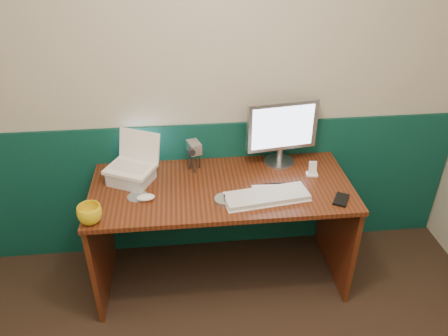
{
  "coord_description": "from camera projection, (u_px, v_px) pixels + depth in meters",
  "views": [
    {
      "loc": [
        -0.16,
        -0.84,
        2.24
      ],
      "look_at": [
        0.05,
        1.23,
        0.97
      ],
      "focal_mm": 35.0,
      "sensor_mm": 36.0,
      "label": 1
    }
  ],
  "objects": [
    {
      "name": "desk",
      "position": [
        222.0,
        233.0,
        2.87
      ],
      "size": [
        1.6,
        0.7,
        0.75
      ],
      "primitive_type": "cube",
      "color": "#371B0A",
      "rests_on": "ground"
    },
    {
      "name": "mug",
      "position": [
        90.0,
        214.0,
        2.35
      ],
      "size": [
        0.16,
        0.16,
        0.11
      ],
      "primitive_type": "imported",
      "rotation": [
        0.0,
        0.0,
        -0.27
      ],
      "color": "gold",
      "rests_on": "desk"
    },
    {
      "name": "cd_spindle",
      "position": [
        225.0,
        200.0,
        2.53
      ],
      "size": [
        0.12,
        0.12,
        0.02
      ],
      "primitive_type": "cylinder",
      "color": "silver",
      "rests_on": "desk"
    },
    {
      "name": "wainscot",
      "position": [
        209.0,
        188.0,
        3.1
      ],
      "size": [
        3.48,
        0.02,
        1.0
      ],
      "primitive_type": "cube",
      "color": "#073028",
      "rests_on": "ground"
    },
    {
      "name": "music_player",
      "position": [
        313.0,
        168.0,
        2.75
      ],
      "size": [
        0.05,
        0.03,
        0.09
      ],
      "primitive_type": "cube",
      "rotation": [
        -0.17,
        0.0,
        -0.12
      ],
      "color": "white",
      "rests_on": "dock"
    },
    {
      "name": "laptop_riser",
      "position": [
        131.0,
        176.0,
        2.69
      ],
      "size": [
        0.3,
        0.29,
        0.08
      ],
      "primitive_type": "cube",
      "rotation": [
        0.0,
        0.0,
        -0.46
      ],
      "color": "silver",
      "rests_on": "desk"
    },
    {
      "name": "mouse_left",
      "position": [
        146.0,
        197.0,
        2.54
      ],
      "size": [
        0.11,
        0.07,
        0.04
      ],
      "primitive_type": "ellipsoid",
      "rotation": [
        0.0,
        0.0,
        0.08
      ],
      "color": "white",
      "rests_on": "desk"
    },
    {
      "name": "pen",
      "position": [
        274.0,
        184.0,
        2.69
      ],
      "size": [
        0.14,
        0.01,
        0.01
      ],
      "primitive_type": "cylinder",
      "rotation": [
        0.0,
        1.57,
        -0.03
      ],
      "color": "black",
      "rests_on": "desk"
    },
    {
      "name": "back_wall",
      "position": [
        207.0,
        87.0,
        2.72
      ],
      "size": [
        3.5,
        0.04,
        2.5
      ],
      "primitive_type": "cube",
      "color": "#B8B29C",
      "rests_on": "ground"
    },
    {
      "name": "dock",
      "position": [
        312.0,
        174.0,
        2.78
      ],
      "size": [
        0.08,
        0.06,
        0.01
      ],
      "primitive_type": "cube",
      "rotation": [
        0.0,
        0.0,
        -0.12
      ],
      "color": "white",
      "rests_on": "desk"
    },
    {
      "name": "laptop",
      "position": [
        128.0,
        154.0,
        2.61
      ],
      "size": [
        0.34,
        0.31,
        0.23
      ],
      "primitive_type": null,
      "rotation": [
        0.0,
        0.0,
        -0.46
      ],
      "color": "white",
      "rests_on": "laptop_riser"
    },
    {
      "name": "mouse_right",
      "position": [
        290.0,
        191.0,
        2.59
      ],
      "size": [
        0.11,
        0.07,
        0.03
      ],
      "primitive_type": "ellipsoid",
      "rotation": [
        0.0,
        0.0,
        0.09
      ],
      "color": "white",
      "rests_on": "desk"
    },
    {
      "name": "pda",
      "position": [
        341.0,
        200.0,
        2.54
      ],
      "size": [
        0.13,
        0.15,
        0.01
      ],
      "primitive_type": "cube",
      "rotation": [
        0.0,
        0.0,
        -0.52
      ],
      "color": "black",
      "rests_on": "desk"
    },
    {
      "name": "monitor",
      "position": [
        281.0,
        132.0,
        2.79
      ],
      "size": [
        0.47,
        0.19,
        0.46
      ],
      "primitive_type": null,
      "rotation": [
        0.0,
        0.0,
        0.14
      ],
      "color": "#A9A9AD",
      "rests_on": "desk"
    },
    {
      "name": "keyboard",
      "position": [
        267.0,
        197.0,
        2.55
      ],
      "size": [
        0.51,
        0.23,
        0.03
      ],
      "primitive_type": "cube",
      "rotation": [
        0.0,
        0.0,
        0.14
      ],
      "color": "silver",
      "rests_on": "desk"
    },
    {
      "name": "papers",
      "position": [
        267.0,
        190.0,
        2.63
      ],
      "size": [
        0.17,
        0.12,
        0.0
      ],
      "primitive_type": "cube",
      "rotation": [
        0.0,
        0.0,
        -0.04
      ],
      "color": "white",
      "rests_on": "desk"
    },
    {
      "name": "camcorder",
      "position": [
        194.0,
        158.0,
        2.79
      ],
      "size": [
        0.11,
        0.13,
        0.18
      ],
      "primitive_type": null,
      "rotation": [
        0.0,
        0.0,
        0.3
      ],
      "color": "#B1B1B6",
      "rests_on": "desk"
    },
    {
      "name": "cd_loose_a",
      "position": [
        138.0,
        196.0,
        2.58
      ],
      "size": [
        0.12,
        0.12,
        0.0
      ],
      "primitive_type": "cylinder",
      "color": "#B3BCC4",
      "rests_on": "desk"
    }
  ]
}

